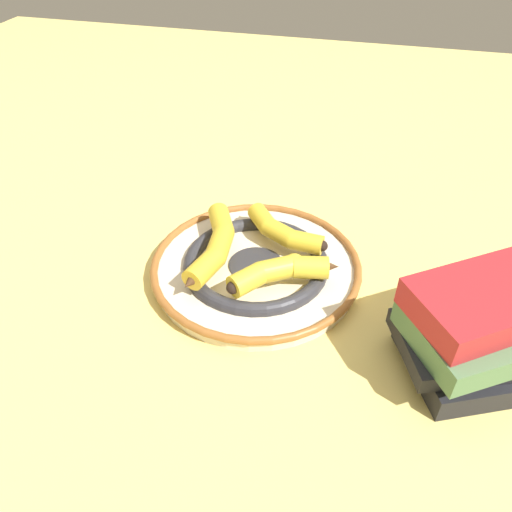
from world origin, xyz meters
name	(u,v)px	position (x,y,z in m)	size (l,w,h in m)	color
ground_plane	(234,280)	(0.00, 0.00, 0.00)	(2.80, 2.80, 0.00)	#E5CC6B
decorative_bowl	(256,266)	(-0.03, -0.02, 0.02)	(0.35, 0.35, 0.04)	beige
banana_a	(215,246)	(0.04, -0.01, 0.06)	(0.07, 0.22, 0.04)	gold
banana_b	(281,230)	(-0.06, -0.09, 0.05)	(0.16, 0.11, 0.03)	gold
banana_c	(281,271)	(-0.08, 0.02, 0.05)	(0.17, 0.11, 0.04)	yellow
book_stack	(480,332)	(-0.37, 0.09, 0.07)	(0.24, 0.22, 0.14)	black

